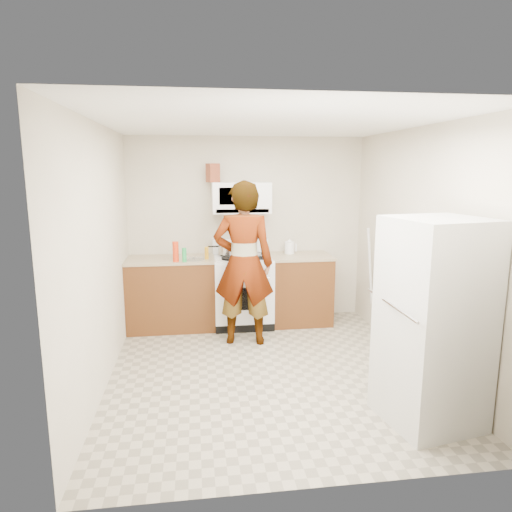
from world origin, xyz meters
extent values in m
plane|color=gray|center=(0.00, 0.00, 0.00)|extent=(3.60, 3.60, 0.00)
cube|color=beige|center=(0.00, 1.79, 1.25)|extent=(3.20, 0.02, 2.50)
cube|color=beige|center=(1.59, 0.00, 1.25)|extent=(0.02, 3.60, 2.50)
cube|color=#593315|center=(-1.04, 1.49, 0.45)|extent=(1.12, 0.62, 0.90)
cube|color=#9B8A69|center=(-1.04, 1.49, 0.92)|extent=(1.14, 0.64, 0.03)
cube|color=#593315|center=(0.68, 1.49, 0.45)|extent=(0.80, 0.62, 0.90)
cube|color=#9B8A69|center=(0.68, 1.49, 0.92)|extent=(0.82, 0.64, 0.03)
cube|color=white|center=(-0.10, 1.48, 0.45)|extent=(0.76, 0.65, 0.90)
cube|color=white|center=(-0.10, 1.48, 0.92)|extent=(0.76, 0.62, 0.03)
cube|color=white|center=(-0.10, 1.76, 1.03)|extent=(0.76, 0.08, 0.20)
cube|color=white|center=(-0.10, 1.61, 1.70)|extent=(0.76, 0.38, 0.40)
imported|color=tan|center=(-0.15, 0.84, 0.97)|extent=(0.77, 0.57, 1.95)
cube|color=beige|center=(1.17, -1.10, 0.85)|extent=(0.81, 0.81, 1.70)
cylinder|color=white|center=(0.56, 1.62, 1.01)|extent=(0.18, 0.18, 0.16)
cube|color=maroon|center=(-0.46, 1.63, 2.02)|extent=(0.18, 0.18, 0.24)
cylinder|color=silver|center=(-0.30, 1.59, 1.02)|extent=(0.30, 0.30, 0.13)
cube|color=silver|center=(0.01, 1.43, 0.96)|extent=(0.26, 0.18, 0.05)
cylinder|color=red|center=(-0.96, 1.25, 1.06)|extent=(0.08, 0.08, 0.25)
cylinder|color=orange|center=(-0.57, 1.36, 1.01)|extent=(0.06, 0.06, 0.16)
cylinder|color=green|center=(-0.85, 1.23, 1.02)|extent=(0.07, 0.07, 0.18)
cylinder|color=silver|center=(-0.73, 1.36, 0.94)|extent=(0.33, 0.33, 0.01)
cylinder|color=silver|center=(1.56, 1.18, 0.67)|extent=(0.22, 0.21, 1.33)
camera|label=1|loc=(-0.72, -4.39, 2.07)|focal=32.00mm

